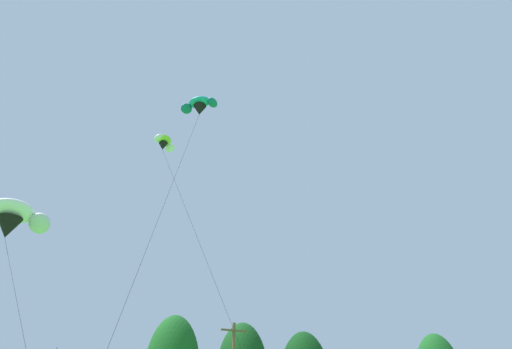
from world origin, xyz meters
TOP-DOWN VIEW (x-y plane):
  - parafoil_kite_high_teal at (-0.59, 27.40)m, footprint 5.86×9.00m
  - parafoil_kite_mid_lime_white at (-1.32, 33.62)m, footprint 6.03×9.15m
  - parafoil_kite_far_white at (-8.74, 28.06)m, footprint 5.21×9.41m

SIDE VIEW (x-z plane):
  - parafoil_kite_far_white at x=-8.74m, z-range 6.02..16.67m
  - parafoil_kite_high_teal at x=-0.59m, z-range 10.27..28.72m
  - parafoil_kite_mid_lime_white at x=-1.32m, z-range 10.55..30.43m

